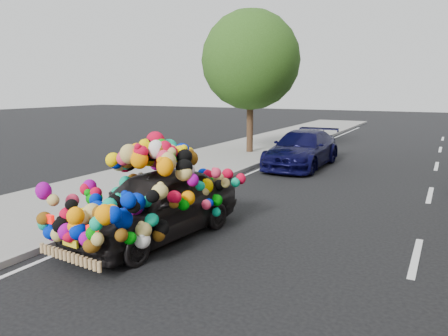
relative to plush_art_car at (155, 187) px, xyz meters
name	(u,v)px	position (x,y,z in m)	size (l,w,h in m)	color
ground	(229,227)	(0.99, 1.19, -1.00)	(100.00, 100.00, 0.00)	black
sidewalk	(78,200)	(-3.31, 1.19, -0.94)	(4.00, 60.00, 0.12)	gray
kerb	(140,210)	(-1.36, 1.19, -0.94)	(0.15, 60.00, 0.13)	gray
lane_markings	(416,257)	(4.59, 1.19, -1.00)	(6.00, 50.00, 0.01)	silver
tree_near_sidewalk	(251,60)	(-2.81, 10.69, 3.02)	(4.20, 4.20, 6.13)	#332114
plush_art_car	(155,187)	(0.00, 0.00, 0.00)	(2.36, 4.28, 1.98)	black
navy_sedan	(302,149)	(0.15, 8.79, -0.34)	(1.85, 4.56, 1.32)	black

